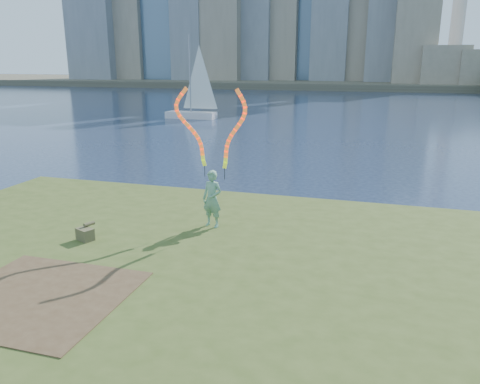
% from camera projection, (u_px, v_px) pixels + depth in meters
% --- Properties ---
extents(ground, '(320.00, 320.00, 0.00)m').
position_uv_depth(ground, '(209.00, 277.00, 11.27)').
color(ground, '#18243D').
rests_on(ground, ground).
extents(grassy_knoll, '(20.00, 18.00, 0.80)m').
position_uv_depth(grassy_knoll, '(169.00, 312.00, 9.06)').
color(grassy_knoll, '#3C4C1B').
rests_on(grassy_knoll, ground).
extents(dirt_patch, '(3.20, 3.00, 0.02)m').
position_uv_depth(dirt_patch, '(39.00, 296.00, 8.69)').
color(dirt_patch, '#47331E').
rests_on(dirt_patch, grassy_knoll).
extents(far_shore, '(320.00, 40.00, 1.20)m').
position_uv_depth(far_shore, '(363.00, 83.00, 98.88)').
color(far_shore, '#4C4738').
rests_on(far_shore, ground).
extents(woman_with_ribbons, '(1.96, 0.56, 3.91)m').
position_uv_depth(woman_with_ribbons, '(213.00, 173.00, 12.06)').
color(woman_with_ribbons, '#14663B').
rests_on(woman_with_ribbons, grassy_knoll).
extents(canvas_bag, '(0.50, 0.56, 0.40)m').
position_uv_depth(canvas_bag, '(85.00, 234.00, 11.43)').
color(canvas_bag, '#4E532F').
rests_on(canvas_bag, grassy_knoll).
extents(sailboat, '(4.86, 1.50, 7.38)m').
position_uv_depth(sailboat, '(193.00, 104.00, 42.32)').
color(sailboat, silver).
rests_on(sailboat, ground).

